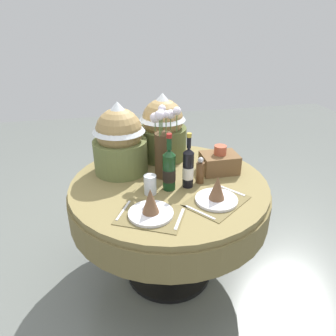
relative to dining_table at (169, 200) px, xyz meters
name	(u,v)px	position (x,y,z in m)	size (l,w,h in m)	color
ground	(169,270)	(0.00, 0.00, -0.61)	(8.00, 8.00, 0.00)	slate
dining_table	(169,200)	(0.00, 0.00, 0.00)	(1.27, 1.27, 0.75)	olive
place_setting_left	(151,208)	(-0.17, -0.34, 0.19)	(0.42, 0.38, 0.16)	brown
place_setting_right	(217,194)	(0.21, -0.28, 0.19)	(0.43, 0.41, 0.16)	brown
flower_vase	(163,145)	(-0.02, 0.08, 0.35)	(0.19, 0.16, 0.46)	#47331E
wine_bottle_left	(169,169)	(-0.02, -0.09, 0.27)	(0.08, 0.08, 0.35)	#143819
wine_bottle_centre	(188,167)	(0.10, -0.08, 0.27)	(0.07, 0.07, 0.35)	black
tumbler_near_right	(150,185)	(-0.14, -0.12, 0.20)	(0.07, 0.07, 0.12)	silver
pepper_mill	(200,171)	(0.19, -0.05, 0.22)	(0.05, 0.05, 0.17)	brown
gift_tub_back_left	(119,136)	(-0.28, 0.22, 0.38)	(0.35, 0.35, 0.47)	olive
gift_tub_back_centre	(163,125)	(0.04, 0.38, 0.39)	(0.34, 0.34, 0.47)	#566033
woven_basket_side_right	(219,162)	(0.36, 0.07, 0.21)	(0.24, 0.18, 0.18)	brown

